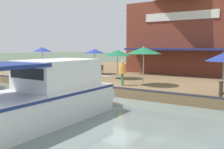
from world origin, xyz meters
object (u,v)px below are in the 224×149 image
object	(u,v)px
person_near_entrance	(122,70)
tree_upstream_bank	(154,30)
motorboat_fourth_along	(53,96)
patio_umbrella_by_entrance	(144,51)
patio_umbrella_mid_patio_left	(117,53)
cafe_chair_facing_river	(101,69)
patio_umbrella_mid_patio_right	(224,57)
patio_umbrella_far_corner	(42,50)
patio_umbrella_back_row	(94,51)
mooring_post	(221,90)
waterfront_restaurant	(192,31)

from	to	relation	value
person_near_entrance	tree_upstream_bank	size ratio (longest dim) A/B	0.25
motorboat_fourth_along	patio_umbrella_by_entrance	bearing A→B (deg)	173.99
patio_umbrella_mid_patio_left	motorboat_fourth_along	distance (m)	9.75
patio_umbrella_mid_patio_left	cafe_chair_facing_river	distance (m)	3.85
patio_umbrella_mid_patio_left	person_near_entrance	distance (m)	3.74
patio_umbrella_mid_patio_right	patio_umbrella_far_corner	bearing A→B (deg)	-97.86
patio_umbrella_back_row	cafe_chair_facing_river	bearing A→B (deg)	109.34
mooring_post	patio_umbrella_far_corner	bearing A→B (deg)	-101.79
waterfront_restaurant	patio_umbrella_by_entrance	bearing A→B (deg)	-0.26
person_near_entrance	patio_umbrella_mid_patio_left	bearing A→B (deg)	-143.19
patio_umbrella_mid_patio_left	tree_upstream_bank	xyz separation A→B (m)	(-12.08, -2.17, 2.60)
patio_umbrella_by_entrance	mooring_post	distance (m)	5.57
patio_umbrella_back_row	cafe_chair_facing_river	size ratio (longest dim) A/B	2.77
patio_umbrella_mid_patio_left	cafe_chair_facing_river	world-z (taller)	patio_umbrella_mid_patio_left
patio_umbrella_mid_patio_right	tree_upstream_bank	bearing A→B (deg)	-145.00
waterfront_restaurant	cafe_chair_facing_river	size ratio (longest dim) A/B	13.16
waterfront_restaurant	motorboat_fourth_along	bearing A→B (deg)	-2.54
cafe_chair_facing_river	motorboat_fourth_along	size ratio (longest dim) A/B	0.11
patio_umbrella_mid_patio_left	person_near_entrance	size ratio (longest dim) A/B	1.43
patio_umbrella_far_corner	tree_upstream_bank	world-z (taller)	tree_upstream_bank
patio_umbrella_far_corner	patio_umbrella_mid_patio_right	bearing A→B (deg)	82.14
patio_umbrella_mid_patio_right	patio_umbrella_back_row	bearing A→B (deg)	-110.35
patio_umbrella_by_entrance	cafe_chair_facing_river	xyz separation A→B (m)	(-3.95, -6.22, -1.78)
patio_umbrella_far_corner	cafe_chair_facing_river	size ratio (longest dim) A/B	2.95
patio_umbrella_mid_patio_left	patio_umbrella_mid_patio_right	distance (m)	8.53
person_near_entrance	tree_upstream_bank	bearing A→B (deg)	-163.87
patio_umbrella_far_corner	patio_umbrella_back_row	size ratio (longest dim) A/B	1.07
mooring_post	motorboat_fourth_along	bearing A→B (deg)	-46.14
cafe_chair_facing_river	mooring_post	xyz separation A→B (m)	(5.67, 11.19, -0.06)
motorboat_fourth_along	cafe_chair_facing_river	bearing A→B (deg)	-153.97
waterfront_restaurant	cafe_chair_facing_river	distance (m)	10.15
patio_umbrella_mid_patio_right	mooring_post	world-z (taller)	patio_umbrella_mid_patio_right
patio_umbrella_by_entrance	patio_umbrella_back_row	xyz separation A→B (m)	(-3.76, -6.76, -0.14)
patio_umbrella_far_corner	mooring_post	size ratio (longest dim) A/B	3.06
waterfront_restaurant	person_near_entrance	distance (m)	12.33
waterfront_restaurant	tree_upstream_bank	bearing A→B (deg)	-119.36
waterfront_restaurant	mooring_post	size ratio (longest dim) A/B	13.62
mooring_post	tree_upstream_bank	distance (m)	19.42
patio_umbrella_mid_patio_left	patio_umbrella_mid_patio_right	bearing A→B (deg)	72.15
waterfront_restaurant	tree_upstream_bank	xyz separation A→B (m)	(-3.08, -5.47, 0.54)
cafe_chair_facing_river	motorboat_fourth_along	bearing A→B (deg)	26.03
patio_umbrella_mid_patio_right	mooring_post	distance (m)	1.94
patio_umbrella_far_corner	person_near_entrance	xyz separation A→B (m)	(2.50, 10.26, -1.24)
patio_umbrella_by_entrance	cafe_chair_facing_river	size ratio (longest dim) A/B	2.95
patio_umbrella_mid_patio_left	tree_upstream_bank	bearing A→B (deg)	-169.81
patio_umbrella_back_row	patio_umbrella_mid_patio_right	bearing A→B (deg)	69.65
waterfront_restaurant	patio_umbrella_mid_patio_left	world-z (taller)	waterfront_restaurant
waterfront_restaurant	person_near_entrance	xyz separation A→B (m)	(11.88, -1.14, -3.08)
patio_umbrella_back_row	tree_upstream_bank	xyz separation A→B (m)	(-10.38, 1.34, 2.51)
tree_upstream_bank	patio_umbrella_far_corner	bearing A→B (deg)	-25.49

